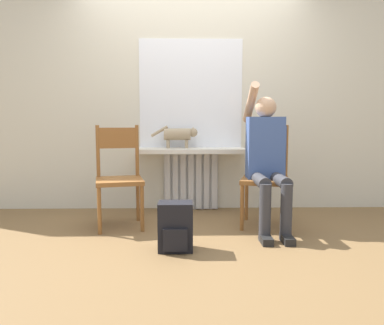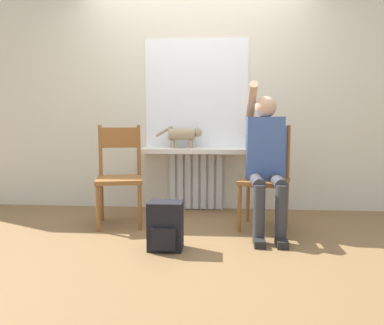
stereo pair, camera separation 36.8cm
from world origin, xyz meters
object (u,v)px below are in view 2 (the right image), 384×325
(chair_left, at_px, (120,174))
(chair_right, at_px, (265,176))
(cat, at_px, (184,134))
(backpack, at_px, (165,226))
(person, at_px, (266,157))

(chair_left, height_order, chair_right, same)
(cat, relative_size, backpack, 1.36)
(chair_right, bearing_deg, cat, 159.93)
(chair_left, distance_m, cat, 0.91)
(chair_right, bearing_deg, backpack, -124.91)
(chair_left, height_order, backpack, chair_left)
(chair_right, height_order, person, person)
(chair_left, distance_m, chair_right, 1.41)
(chair_right, relative_size, backpack, 2.54)
(person, xyz_separation_m, cat, (-0.82, 0.73, 0.17))
(chair_right, distance_m, backpack, 1.15)
(chair_left, xyz_separation_m, cat, (0.57, 0.60, 0.37))
(chair_left, bearing_deg, cat, 33.75)
(chair_left, height_order, person, person)
(person, bearing_deg, backpack, -145.64)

